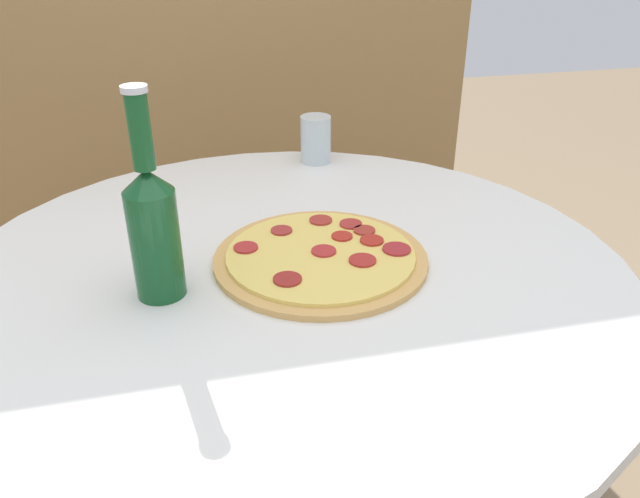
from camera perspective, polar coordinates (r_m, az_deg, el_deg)
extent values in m
cylinder|color=silver|center=(1.17, -2.45, -17.18)|extent=(0.09, 0.09, 0.68)
cylinder|color=silver|center=(0.95, -2.88, -2.15)|extent=(1.03, 1.03, 0.02)
cube|color=olive|center=(1.65, -8.49, 15.84)|extent=(1.29, 0.04, 1.69)
cylinder|color=tan|center=(0.96, 0.00, -0.79)|extent=(0.33, 0.33, 0.01)
cylinder|color=#EACC60|center=(0.95, 0.00, -0.37)|extent=(0.29, 0.29, 0.01)
cylinder|color=maroon|center=(1.01, 4.07, 1.72)|extent=(0.04, 0.04, 0.00)
cylinder|color=maroon|center=(1.04, 0.06, 2.66)|extent=(0.04, 0.04, 0.00)
cylinder|color=maroon|center=(0.96, 7.02, 0.00)|extent=(0.04, 0.04, 0.00)
cylinder|color=#A7282A|center=(0.96, -6.80, 0.14)|extent=(0.04, 0.04, 0.00)
cylinder|color=maroon|center=(0.88, -3.00, -2.76)|extent=(0.04, 0.04, 0.00)
cylinder|color=#A02C29|center=(1.03, 2.83, 2.31)|extent=(0.04, 0.04, 0.00)
cylinder|color=#A7271D|center=(0.99, 2.03, 1.18)|extent=(0.03, 0.03, 0.00)
cylinder|color=#A32623|center=(0.92, 3.90, -1.03)|extent=(0.04, 0.04, 0.00)
cylinder|color=#AA282A|center=(0.94, 0.41, -0.30)|extent=(0.04, 0.04, 0.00)
cylinder|color=maroon|center=(1.01, -3.54, 1.71)|extent=(0.03, 0.03, 0.00)
cylinder|color=#A5261D|center=(0.98, 4.76, 0.80)|extent=(0.04, 0.04, 0.00)
cylinder|color=#144C23|center=(0.87, -14.78, 0.40)|extent=(0.07, 0.07, 0.15)
cone|color=#144C23|center=(0.83, -15.56, 6.07)|extent=(0.07, 0.07, 0.03)
cylinder|color=#144C23|center=(0.81, -16.14, 10.26)|extent=(0.03, 0.03, 0.10)
cylinder|color=silver|center=(0.80, -16.66, 13.86)|extent=(0.03, 0.03, 0.01)
cylinder|color=silver|center=(1.34, -0.39, 10.00)|extent=(0.06, 0.06, 0.10)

